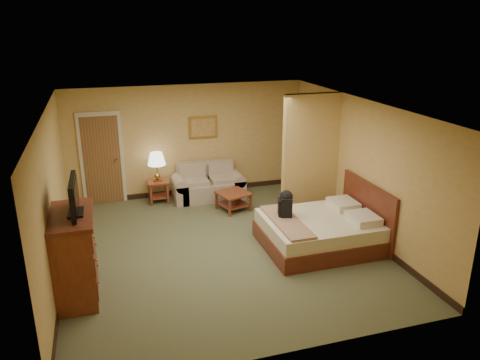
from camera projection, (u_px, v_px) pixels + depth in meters
name	position (u px, v px, depth m)	size (l,w,h in m)	color
floor	(222.00, 248.00, 8.57)	(6.00, 6.00, 0.00)	#545A3A
ceiling	(220.00, 107.00, 7.73)	(6.00, 6.00, 0.00)	white
back_wall	(188.00, 141.00, 10.87)	(5.50, 0.02, 2.60)	tan
left_wall	(53.00, 198.00, 7.39)	(0.02, 6.00, 2.60)	tan
right_wall	(360.00, 167.00, 8.91)	(0.02, 6.00, 2.60)	tan
partition	(310.00, 157.00, 9.58)	(1.20, 0.15, 2.60)	tan
door	(102.00, 159.00, 10.38)	(0.94, 0.16, 2.10)	beige
baseboard	(190.00, 191.00, 11.26)	(5.50, 0.02, 0.12)	black
loveseat	(208.00, 187.00, 10.91)	(1.63, 0.76, 0.82)	tan
side_table	(158.00, 188.00, 10.64)	(0.46, 0.46, 0.51)	maroon
table_lamp	(156.00, 160.00, 10.43)	(0.40, 0.40, 0.66)	#A1773B
coffee_table	(233.00, 197.00, 10.21)	(0.79, 0.79, 0.41)	maroon
wall_picture	(203.00, 127.00, 10.85)	(0.68, 0.04, 0.53)	#B78E3F
dresser	(74.00, 256.00, 6.89)	(0.65, 1.25, 1.33)	maroon
tv	(74.00, 197.00, 6.62)	(0.22, 0.86, 0.53)	black
bed	(323.00, 230.00, 8.57)	(2.06, 1.75, 1.13)	#541F13
backpack	(286.00, 203.00, 8.42)	(0.28, 0.34, 0.52)	black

